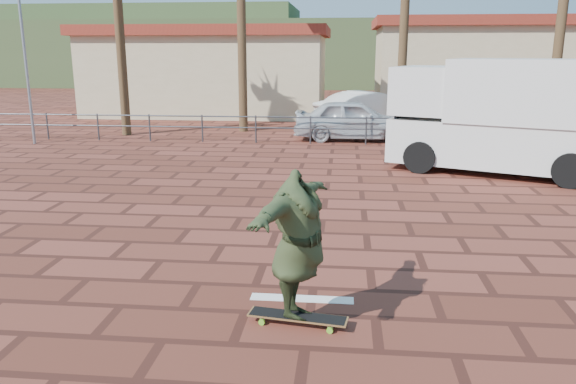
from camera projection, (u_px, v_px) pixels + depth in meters
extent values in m
plane|color=brown|center=(263.00, 264.00, 8.84)|extent=(120.00, 120.00, 0.00)
cube|color=white|center=(302.00, 299.00, 7.62)|extent=(1.40, 0.22, 0.01)
cylinder|color=#47494F|center=(47.00, 126.00, 21.27)|extent=(0.06, 0.06, 1.00)
cylinder|color=#47494F|center=(98.00, 127.00, 21.08)|extent=(0.06, 0.06, 1.00)
cylinder|color=#47494F|center=(150.00, 128.00, 20.88)|extent=(0.06, 0.06, 1.00)
cylinder|color=#47494F|center=(202.00, 128.00, 20.69)|extent=(0.06, 0.06, 1.00)
cylinder|color=#47494F|center=(256.00, 129.00, 20.50)|extent=(0.06, 0.06, 1.00)
cylinder|color=#47494F|center=(310.00, 130.00, 20.30)|extent=(0.06, 0.06, 1.00)
cylinder|color=#47494F|center=(366.00, 131.00, 20.11)|extent=(0.06, 0.06, 1.00)
cylinder|color=#47494F|center=(423.00, 131.00, 19.91)|extent=(0.06, 0.06, 1.00)
cylinder|color=#47494F|center=(481.00, 132.00, 19.72)|extent=(0.06, 0.06, 1.00)
cylinder|color=#47494F|center=(540.00, 133.00, 19.53)|extent=(0.06, 0.06, 1.00)
cylinder|color=#47494F|center=(311.00, 117.00, 20.19)|extent=(24.00, 0.05, 0.05)
cylinder|color=#47494F|center=(310.00, 129.00, 20.29)|extent=(24.00, 0.05, 0.05)
cylinder|color=gray|center=(22.00, 29.00, 19.45)|extent=(0.10, 0.10, 8.00)
cylinder|color=brown|center=(121.00, 45.00, 21.75)|extent=(0.36, 0.36, 7.00)
cylinder|color=brown|center=(242.00, 30.00, 22.61)|extent=(0.36, 0.36, 8.20)
cylinder|color=brown|center=(403.00, 52.00, 22.67)|extent=(0.36, 0.36, 6.50)
cylinder|color=brown|center=(560.00, 33.00, 20.53)|extent=(0.36, 0.36, 7.80)
cube|color=beige|center=(211.00, 76.00, 30.17)|extent=(12.00, 7.00, 4.00)
cube|color=maroon|center=(209.00, 32.00, 29.62)|extent=(12.60, 7.60, 0.50)
cube|color=beige|center=(470.00, 70.00, 30.68)|extent=(10.00, 6.00, 4.50)
cube|color=maroon|center=(474.00, 23.00, 30.07)|extent=(10.60, 6.60, 0.50)
cube|color=#384C28|center=(334.00, 54.00, 56.36)|extent=(70.00, 18.00, 6.00)
cube|color=#384C28|center=(142.00, 45.00, 64.04)|extent=(35.00, 14.00, 8.00)
cube|color=olive|center=(298.00, 317.00, 6.88)|extent=(1.25, 0.45, 0.02)
cube|color=black|center=(298.00, 316.00, 6.87)|extent=(1.21, 0.42, 0.00)
cube|color=silver|center=(265.00, 315.00, 6.99)|extent=(0.10, 0.21, 0.03)
cube|color=silver|center=(332.00, 323.00, 6.78)|extent=(0.10, 0.21, 0.03)
cylinder|color=#6BBC27|center=(262.00, 322.00, 6.88)|extent=(0.08, 0.04, 0.08)
cylinder|color=#6BBC27|center=(267.00, 313.00, 7.11)|extent=(0.08, 0.04, 0.08)
cylinder|color=#6BBC27|center=(330.00, 330.00, 6.67)|extent=(0.08, 0.04, 0.08)
cylinder|color=#6BBC27|center=(333.00, 321.00, 6.91)|extent=(0.08, 0.04, 0.08)
imported|color=#2D381E|center=(298.00, 245.00, 6.65)|extent=(1.18, 2.33, 1.83)
cube|color=silver|center=(503.00, 143.00, 15.40)|extent=(6.39, 4.50, 1.21)
cube|color=silver|center=(539.00, 91.00, 14.70)|extent=(5.02, 4.01, 1.64)
cube|color=silver|center=(431.00, 90.00, 16.02)|extent=(2.54, 2.90, 1.32)
cube|color=black|center=(405.00, 106.00, 16.47)|extent=(0.77, 1.75, 0.71)
cylinder|color=black|center=(420.00, 157.00, 15.42)|extent=(0.93, 0.62, 0.88)
cylinder|color=black|center=(440.00, 145.00, 17.38)|extent=(0.93, 0.62, 0.88)
cylinder|color=black|center=(571.00, 170.00, 13.71)|extent=(0.93, 0.62, 0.88)
cylinder|color=black|center=(574.00, 155.00, 15.67)|extent=(0.93, 0.62, 0.88)
imported|color=silver|center=(354.00, 120.00, 21.05)|extent=(4.50, 1.85, 1.53)
imported|color=silver|center=(371.00, 110.00, 24.21)|extent=(5.08, 3.89, 1.61)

